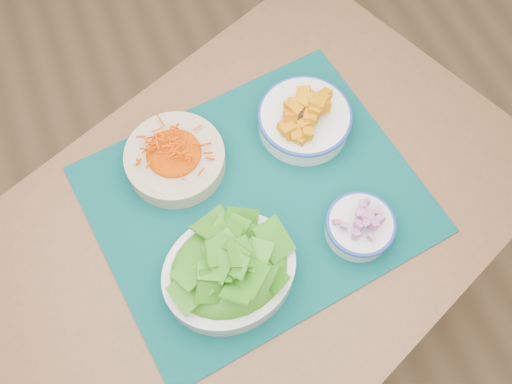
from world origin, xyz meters
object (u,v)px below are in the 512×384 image
at_px(lettuce_bowl, 229,269).
at_px(squash_bowl, 305,114).
at_px(table, 248,240).
at_px(carrot_bowl, 175,156).
at_px(onion_bowl, 360,225).
at_px(placemat, 256,199).

bearing_deg(lettuce_bowl, squash_bowl, 36.10).
distance_m(table, carrot_bowl, 0.24).
relative_size(squash_bowl, onion_bowl, 1.86).
relative_size(placemat, lettuce_bowl, 2.25).
height_order(table, lettuce_bowl, lettuce_bowl).
xyz_separation_m(lettuce_bowl, onion_bowl, (0.26, -0.01, -0.02)).
height_order(carrot_bowl, squash_bowl, squash_bowl).
bearing_deg(lettuce_bowl, onion_bowl, -9.08).
bearing_deg(carrot_bowl, onion_bowl, -43.85).
xyz_separation_m(squash_bowl, lettuce_bowl, (-0.26, -0.25, 0.01)).
height_order(placemat, carrot_bowl, carrot_bowl).
bearing_deg(carrot_bowl, lettuce_bowl, -86.12).
bearing_deg(squash_bowl, placemat, -142.72).
bearing_deg(table, lettuce_bowl, -149.12).
relative_size(table, placemat, 2.18).
relative_size(placemat, carrot_bowl, 2.53).
bearing_deg(placemat, table, -139.57).
distance_m(placemat, onion_bowl, 0.21).
bearing_deg(placemat, squash_bowl, 29.62).
bearing_deg(onion_bowl, carrot_bowl, 136.15).
relative_size(lettuce_bowl, onion_bowl, 2.04).
xyz_separation_m(carrot_bowl, onion_bowl, (0.28, -0.26, -0.00)).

